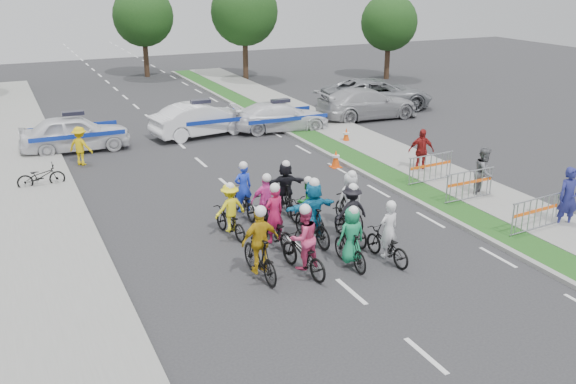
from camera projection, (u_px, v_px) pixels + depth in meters
name	position (u px, v px, depth m)	size (l,w,h in m)	color
ground	(351.00, 292.00, 15.59)	(90.00, 90.00, 0.00)	#28282B
curb_right	(407.00, 196.00, 21.87)	(0.20, 60.00, 0.12)	gray
grass_strip	(424.00, 193.00, 22.15)	(1.20, 60.00, 0.11)	#1E4B18
sidewalk_right	(465.00, 186.00, 22.87)	(2.40, 60.00, 0.13)	gray
sidewalk_left	(48.00, 258.00, 17.26)	(3.00, 60.00, 0.13)	gray
rider_0	(387.00, 241.00, 17.00)	(0.77, 1.78, 1.76)	black
rider_1	(351.00, 243.00, 16.67)	(0.73, 1.65, 1.74)	black
rider_2	(303.00, 248.00, 16.29)	(0.94, 1.97, 1.94)	black
rider_3	(260.00, 250.00, 16.04)	(1.02, 1.91, 1.99)	black
rider_4	(351.00, 219.00, 18.21)	(1.00, 1.76, 1.79)	black
rider_5	(313.00, 216.00, 18.05)	(1.61, 1.92, 1.99)	black
rider_6	(274.00, 226.00, 17.88)	(1.03, 1.98, 1.92)	black
rider_7	(350.00, 205.00, 19.22)	(0.78, 1.74, 1.82)	black
rider_8	(307.00, 209.00, 19.10)	(0.90, 1.74, 1.69)	black
rider_9	(266.00, 209.00, 18.97)	(0.97, 1.79, 1.82)	black
rider_10	(230.00, 215.00, 18.57)	(1.01, 1.73, 1.69)	black
rider_11	(285.00, 190.00, 20.41)	(1.45, 1.72, 1.75)	black
rider_12	(243.00, 198.00, 20.11)	(0.70, 1.82, 1.83)	black
police_car_0	(75.00, 133.00, 27.27)	(1.82, 4.53, 1.54)	white
police_car_1	(201.00, 120.00, 29.65)	(1.63, 4.66, 1.54)	white
police_car_2	(281.00, 116.00, 30.66)	(1.90, 4.68, 1.36)	white
civilian_sedan	(367.00, 104.00, 33.05)	(2.19, 5.38, 1.56)	#A9A9AE
civilian_suv	(377.00, 94.00, 35.21)	(2.78, 6.04, 1.68)	gray
spectator_0	(569.00, 198.00, 19.12)	(0.69, 0.45, 1.89)	navy
spectator_1	(484.00, 172.00, 21.71)	(0.85, 0.66, 1.75)	slate
spectator_2	(421.00, 151.00, 24.29)	(1.00, 0.42, 1.71)	maroon
marshal_hiviz	(80.00, 146.00, 25.29)	(1.00, 0.57, 1.55)	#E3BA0B
barrier_0	(535.00, 216.00, 18.80)	(2.00, 0.50, 1.12)	#A5A8AD
barrier_1	(469.00, 187.00, 21.29)	(2.00, 0.50, 1.12)	#A5A8AD
barrier_2	(430.00, 169.00, 23.09)	(2.00, 0.50, 1.12)	#A5A8AD
cone_0	(336.00, 159.00, 25.12)	(0.40, 0.40, 0.70)	#F24C0C
cone_1	(346.00, 136.00, 28.56)	(0.40, 0.40, 0.70)	#F24C0C
parked_bike	(41.00, 176.00, 22.76)	(0.57, 1.63, 0.86)	black
tree_1	(244.00, 12.00, 43.31)	(4.55, 4.55, 6.82)	#382619
tree_2	(389.00, 23.00, 43.70)	(3.85, 3.85, 5.77)	#382619
tree_4	(143.00, 16.00, 44.46)	(4.20, 4.20, 6.30)	#382619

